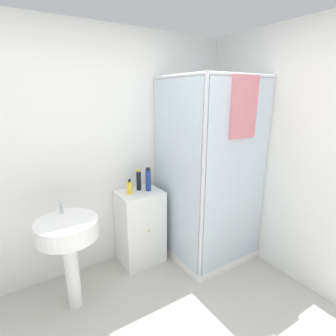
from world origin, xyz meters
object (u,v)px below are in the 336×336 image
object	(u,v)px
shampoo_bottle_tall_black	(139,180)
shampoo_bottle_blue	(148,180)
sink	(68,238)
soap_dispenser	(130,188)

from	to	relation	value
shampoo_bottle_tall_black	shampoo_bottle_blue	xyz separation A→B (m)	(0.08, -0.07, 0.01)
sink	shampoo_bottle_tall_black	distance (m)	0.94
shampoo_bottle_blue	shampoo_bottle_tall_black	bearing A→B (deg)	135.74
sink	shampoo_bottle_blue	xyz separation A→B (m)	(0.91, 0.27, 0.28)
sink	shampoo_bottle_tall_black	size ratio (longest dim) A/B	4.22
shampoo_bottle_tall_black	shampoo_bottle_blue	distance (m)	0.11
shampoo_bottle_blue	soap_dispenser	bearing A→B (deg)	174.12
sink	soap_dispenser	bearing A→B (deg)	22.40
soap_dispenser	shampoo_bottle_tall_black	xyz separation A→B (m)	(0.13, 0.05, 0.05)
shampoo_bottle_tall_black	shampoo_bottle_blue	bearing A→B (deg)	-44.26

